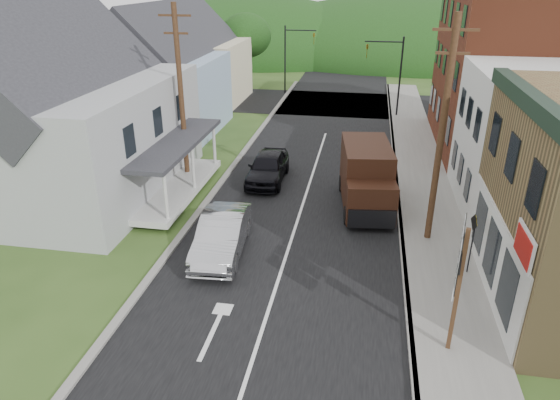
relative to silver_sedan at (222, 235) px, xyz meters
The scene contains 24 objects.
ground 2.84m from the silver_sedan, 21.45° to the right, with size 120.00×120.00×0.00m, color #2D4719.
road 9.39m from the silver_sedan, 74.28° to the left, with size 9.00×90.00×0.02m, color black.
cross_road 26.14m from the silver_sedan, 84.43° to the left, with size 60.00×9.00×0.02m, color black.
sidewalk_right 10.99m from the silver_sedan, 39.71° to the left, with size 2.80×55.00×0.15m, color slate.
curb_right 9.99m from the silver_sedan, 44.68° to the left, with size 0.20×55.00×0.15m, color slate.
curb_left 7.35m from the silver_sedan, 106.81° to the left, with size 0.30×55.00×0.12m, color slate.
storefront_white 15.48m from the silver_sedan, 25.18° to the left, with size 8.00×7.00×6.50m, color silver.
storefront_red 21.57m from the silver_sedan, 49.16° to the left, with size 8.00×12.00×10.00m, color maroon.
house_gray 11.25m from the silver_sedan, 152.14° to the left, with size 10.20×12.24×8.35m.
house_blue 18.34m from the silver_sedan, 117.88° to the left, with size 7.14×8.16×7.28m.
house_cream 26.72m from the silver_sedan, 109.73° to the left, with size 7.14×8.16×7.28m.
utility_pole_right 9.35m from the silver_sedan, 17.11° to the left, with size 1.60×0.26×9.00m.
utility_pole_left 8.93m from the silver_sedan, 119.52° to the left, with size 1.60×0.26×9.00m.
traffic_signal_right 23.71m from the silver_sedan, 73.10° to the left, with size 2.87×0.20×6.00m.
traffic_signal_left 29.71m from the silver_sedan, 93.43° to the left, with size 2.87×0.20×6.00m.
tree_left_b 18.63m from the silver_sedan, 142.74° to the left, with size 4.80×4.80×6.94m.
tree_left_c 25.67m from the silver_sedan, 130.91° to the left, with size 5.80×5.80×8.41m.
tree_left_d 31.93m from the silver_sedan, 101.78° to the left, with size 4.80×4.80×6.94m.
forested_ridge 54.07m from the silver_sedan, 87.31° to the left, with size 90.00×30.00×16.00m, color black.
silver_sedan is the anchor object (origin of this frame).
dark_sedan 7.77m from the silver_sedan, 88.01° to the left, with size 1.86×4.63×1.58m, color black.
delivery_van 7.69m from the silver_sedan, 44.41° to the left, with size 2.76×5.51×2.96m.
route_sign_cluster 9.37m from the silver_sedan, 28.35° to the right, with size 0.54×2.23×3.95m.
warning_sign 9.35m from the silver_sedan, ahead, with size 0.15×0.65×2.37m.
Camera 1 is at (2.75, -15.63, 10.19)m, focal length 32.00 mm.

